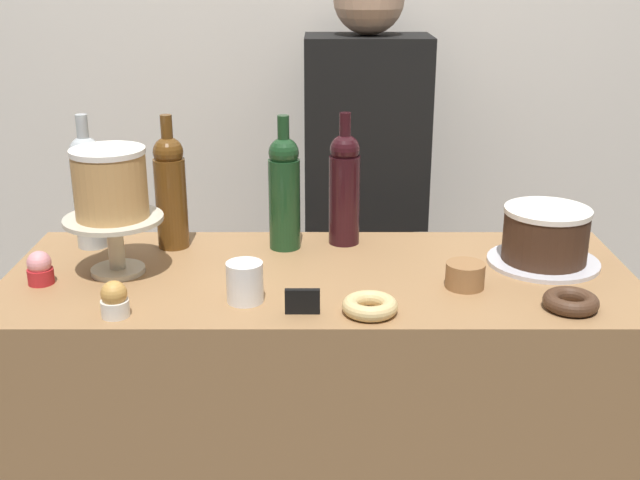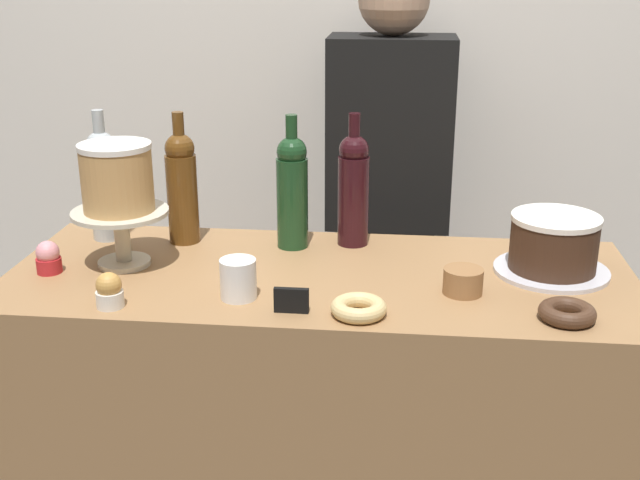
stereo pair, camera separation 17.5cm
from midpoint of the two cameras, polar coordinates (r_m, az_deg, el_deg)
name	(u,v)px [view 2 (the right image)]	position (r m, az deg, el deg)	size (l,w,h in m)	color
back_wall	(349,62)	(2.52, 4.15, 12.65)	(6.00, 0.05, 2.60)	silver
display_counter	(320,451)	(2.00, 2.59, -14.98)	(1.41, 0.57, 0.94)	#997047
cake_stand_pedestal	(121,228)	(1.83, -11.49, 0.81)	(0.22, 0.22, 0.13)	beige
white_layer_cake	(117,177)	(1.80, -11.74, 4.40)	(0.16, 0.16, 0.15)	tan
silver_serving_platter	(551,270)	(1.88, 18.89, -2.14)	(0.26, 0.26, 0.01)	silver
chocolate_round_cake	(554,242)	(1.86, 19.12, -0.21)	(0.20, 0.20, 0.12)	#3D2619
wine_bottle_amber	(182,186)	(1.95, -7.41, 3.87)	(0.08, 0.08, 0.33)	#5B3814
wine_bottle_dark_red	(353,188)	(1.93, 5.03, 3.75)	(0.08, 0.08, 0.33)	black
wine_bottle_green	(292,190)	(1.90, 0.62, 3.60)	(0.08, 0.08, 0.33)	#193D1E
wine_bottle_clear	(104,183)	(2.01, -12.91, 4.00)	(0.08, 0.08, 0.33)	#B2BCC1
cupcake_caramel	(109,291)	(1.63, -12.00, -3.67)	(0.06, 0.06, 0.07)	white
cupcake_strawberry	(48,258)	(1.85, -16.45, -1.29)	(0.06, 0.06, 0.07)	red
donut_chocolate	(567,313)	(1.65, 20.32, -4.99)	(0.11, 0.11, 0.03)	#472D1E
donut_glazed	(359,308)	(1.58, 5.99, -4.95)	(0.11, 0.11, 0.03)	#E0C17F
cookie_stack	(463,281)	(1.71, 13.17, -2.96)	(0.08, 0.08, 0.05)	olive
price_sign_chalkboard	(291,300)	(1.58, 1.10, -4.44)	(0.07, 0.01, 0.05)	black
coffee_cup_ceramic	(238,279)	(1.64, -2.88, -2.88)	(0.08, 0.08, 0.08)	white
barista_figure	(387,225)	(2.42, 6.93, 1.02)	(0.36, 0.22, 1.60)	black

